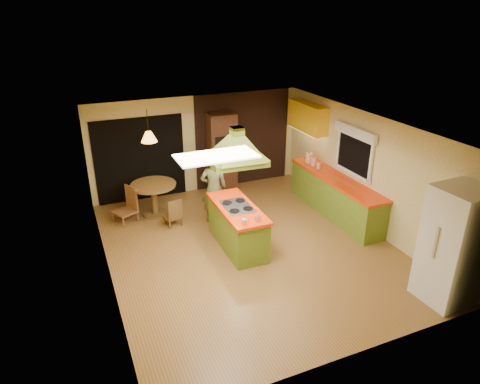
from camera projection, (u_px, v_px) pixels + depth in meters
name	position (u px, v px, depth m)	size (l,w,h in m)	color
ground	(249.00, 247.00, 8.75)	(6.50, 6.50, 0.00)	olive
room_walls	(250.00, 191.00, 8.24)	(5.50, 6.50, 6.50)	beige
ceiling_plane	(251.00, 128.00, 7.74)	(6.50, 6.50, 0.00)	silver
brick_panel	(243.00, 139.00, 11.41)	(2.64, 0.03, 2.50)	#381E14
nook_opening	(140.00, 160.00, 10.50)	(2.20, 0.03, 2.10)	black
right_counter	(335.00, 196.00, 9.94)	(0.62, 3.05, 0.92)	olive
upper_cabinets	(307.00, 117.00, 10.73)	(0.34, 1.40, 0.70)	yellow
window_right	(355.00, 143.00, 9.34)	(0.12, 1.35, 1.06)	black
fluor_panel	(217.00, 156.00, 6.34)	(1.20, 0.60, 0.03)	white
kitchen_island	(237.00, 226.00, 8.60)	(0.74, 1.78, 0.91)	olive
range_hood	(237.00, 140.00, 7.88)	(1.09, 0.81, 0.80)	#5D6A1A
man	(214.00, 188.00, 9.49)	(0.58, 0.38, 1.60)	brown
refrigerator	(454.00, 246.00, 6.85)	(0.83, 0.78, 2.01)	silver
wall_oven	(222.00, 153.00, 11.00)	(0.71, 0.63, 2.08)	#482817
dining_table	(154.00, 193.00, 9.87)	(1.04, 1.04, 0.78)	brown
chair_left	(125.00, 206.00, 9.59)	(0.44, 0.44, 0.81)	brown
chair_near	(172.00, 211.00, 9.50)	(0.36, 0.36, 0.65)	brown
pendant_lamp	(149.00, 137.00, 9.32)	(0.35, 0.35, 0.23)	#FF9E3F
canister_large	(309.00, 158.00, 10.65)	(0.16, 0.16, 0.24)	#F8E6C7
canister_medium	(314.00, 161.00, 10.47)	(0.14, 0.14, 0.20)	beige
canister_small	(319.00, 165.00, 10.28)	(0.11, 0.11, 0.15)	beige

